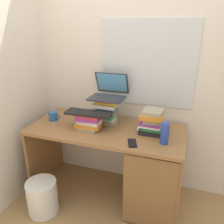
# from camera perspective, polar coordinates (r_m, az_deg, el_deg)

# --- Properties ---
(ground_plane) EXTENTS (6.00, 6.00, 0.00)m
(ground_plane) POSITION_cam_1_polar(r_m,az_deg,el_deg) (2.51, -1.33, -19.55)
(ground_plane) COLOR #9E7A4C
(wall_back) EXTENTS (6.00, 0.06, 2.60)m
(wall_back) POSITION_cam_1_polar(r_m,az_deg,el_deg) (2.29, 1.72, 12.58)
(wall_back) COLOR silver
(wall_back) RESTS_ON ground
(wall_left) EXTENTS (0.05, 6.00, 2.60)m
(wall_left) POSITION_cam_1_polar(r_m,az_deg,el_deg) (2.38, -21.89, 11.43)
(wall_left) COLOR beige
(wall_left) RESTS_ON ground
(desk) EXTENTS (1.42, 0.66, 0.74)m
(desk) POSITION_cam_1_polar(r_m,az_deg,el_deg) (2.17, 7.62, -13.63)
(desk) COLOR olive
(desk) RESTS_ON ground
(book_stack_tall) EXTENTS (0.22, 0.20, 0.24)m
(book_stack_tall) POSITION_cam_1_polar(r_m,az_deg,el_deg) (2.17, -1.36, 0.27)
(book_stack_tall) COLOR gray
(book_stack_tall) RESTS_ON desk
(book_stack_keyboard_riser) EXTENTS (0.24, 0.20, 0.14)m
(book_stack_keyboard_riser) POSITION_cam_1_polar(r_m,az_deg,el_deg) (2.08, -5.76, -2.43)
(book_stack_keyboard_riser) COLOR gray
(book_stack_keyboard_riser) RESTS_ON desk
(book_stack_side) EXTENTS (0.21, 0.20, 0.22)m
(book_stack_side) POSITION_cam_1_polar(r_m,az_deg,el_deg) (1.99, 10.00, -2.39)
(book_stack_side) COLOR black
(book_stack_side) RESTS_ON desk
(laptop) EXTENTS (0.33, 0.32, 0.22)m
(laptop) POSITION_cam_1_polar(r_m,az_deg,el_deg) (2.17, -0.76, 5.16)
(laptop) COLOR #2D2D33
(laptop) RESTS_ON book_stack_tall
(keyboard) EXTENTS (0.42, 0.15, 0.02)m
(keyboard) POSITION_cam_1_polar(r_m,az_deg,el_deg) (2.06, -5.95, -0.29)
(keyboard) COLOR black
(keyboard) RESTS_ON book_stack_keyboard_riser
(computer_mouse) EXTENTS (0.06, 0.10, 0.04)m
(computer_mouse) POSITION_cam_1_polar(r_m,az_deg,el_deg) (2.06, 7.00, -4.29)
(computer_mouse) COLOR #A5A8AD
(computer_mouse) RESTS_ON desk
(mug) EXTENTS (0.12, 0.09, 0.09)m
(mug) POSITION_cam_1_polar(r_m,az_deg,el_deg) (2.34, -14.51, -0.99)
(mug) COLOR #265999
(mug) RESTS_ON desk
(water_bottle) EXTENTS (0.07, 0.07, 0.18)m
(water_bottle) POSITION_cam_1_polar(r_m,az_deg,el_deg) (1.85, 13.10, -5.27)
(water_bottle) COLOR #263FA5
(water_bottle) RESTS_ON desk
(cell_phone) EXTENTS (0.11, 0.15, 0.01)m
(cell_phone) POSITION_cam_1_polar(r_m,az_deg,el_deg) (1.85, 5.11, -7.75)
(cell_phone) COLOR black
(cell_phone) RESTS_ON desk
(wastebasket) EXTENTS (0.28, 0.28, 0.32)m
(wastebasket) POSITION_cam_1_polar(r_m,az_deg,el_deg) (2.32, -17.06, -19.66)
(wastebasket) COLOR silver
(wastebasket) RESTS_ON ground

